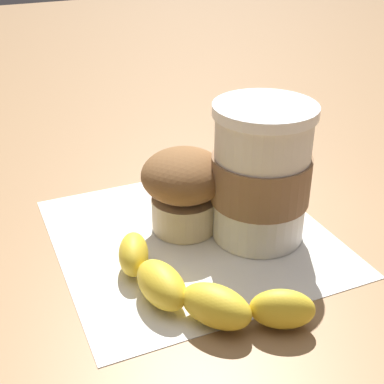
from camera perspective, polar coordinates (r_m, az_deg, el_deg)
name	(u,v)px	position (r m, az deg, el deg)	size (l,w,h in m)	color
ground_plane	(192,237)	(0.54, 0.00, -4.78)	(3.00, 3.00, 0.00)	#936D47
paper_napkin	(192,236)	(0.54, 0.00, -4.71)	(0.26, 0.26, 0.00)	white
coffee_cup	(261,174)	(0.51, 7.37, 1.91)	(0.10, 0.10, 0.14)	silver
muffin	(188,185)	(0.53, -0.41, 0.70)	(0.09, 0.09, 0.09)	beige
banana	(194,289)	(0.45, 0.21, -10.27)	(0.13, 0.17, 0.03)	gold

